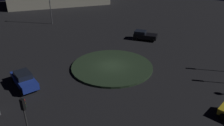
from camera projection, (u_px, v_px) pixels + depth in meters
name	position (u px, v px, depth m)	size (l,w,h in m)	color
ground_plane	(112.00, 67.00, 28.64)	(116.71, 116.71, 0.00)	black
roundabout_island	(112.00, 66.00, 28.58)	(10.50, 10.50, 0.26)	#263823
car_black	(144.00, 35.00, 37.74)	(4.28, 3.36, 1.54)	black
car_blue	(24.00, 79.00, 24.15)	(4.65, 2.35, 1.64)	#1E38A5
traffic_light_north	(25.00, 113.00, 15.80)	(0.36, 0.39, 4.07)	#2D2D2D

